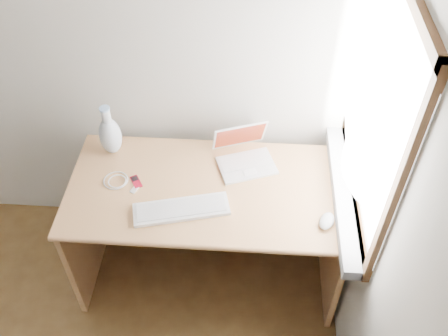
# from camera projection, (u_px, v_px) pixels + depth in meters

# --- Properties ---
(back_wall) EXTENTS (3.50, 0.04, 2.60)m
(back_wall) POSITION_uv_depth(u_px,v_px,m) (10.00, 40.00, 2.48)
(back_wall) COLOR silver
(back_wall) RESTS_ON floor
(window) EXTENTS (0.11, 0.99, 1.10)m
(window) POSITION_uv_depth(u_px,v_px,m) (369.00, 116.00, 2.10)
(window) COLOR white
(window) RESTS_ON right_wall
(desk) EXTENTS (1.42, 0.71, 0.75)m
(desk) POSITION_uv_depth(u_px,v_px,m) (209.00, 202.00, 2.74)
(desk) COLOR tan
(desk) RESTS_ON floor
(laptop) EXTENTS (0.34, 0.33, 0.20)m
(laptop) POSITION_uv_depth(u_px,v_px,m) (247.00, 155.00, 2.63)
(laptop) COLOR white
(laptop) RESTS_ON desk
(external_keyboard) EXTENTS (0.48, 0.25, 0.02)m
(external_keyboard) POSITION_uv_depth(u_px,v_px,m) (181.00, 209.00, 2.42)
(external_keyboard) COLOR white
(external_keyboard) RESTS_ON desk
(mouse) EXTENTS (0.10, 0.13, 0.04)m
(mouse) POSITION_uv_depth(u_px,v_px,m) (327.00, 221.00, 2.36)
(mouse) COLOR white
(mouse) RESTS_ON desk
(ipod) EXTENTS (0.08, 0.10, 0.01)m
(ipod) POSITION_uv_depth(u_px,v_px,m) (136.00, 182.00, 2.55)
(ipod) COLOR #A20B22
(ipod) RESTS_ON desk
(cable_coil) EXTENTS (0.14, 0.14, 0.01)m
(cable_coil) POSITION_uv_depth(u_px,v_px,m) (116.00, 180.00, 2.56)
(cable_coil) COLOR white
(cable_coil) RESTS_ON desk
(remote) EXTENTS (0.05, 0.08, 0.01)m
(remote) POSITION_uv_depth(u_px,v_px,m) (136.00, 188.00, 2.52)
(remote) COLOR white
(remote) RESTS_ON desk
(vase) EXTENTS (0.12, 0.12, 0.30)m
(vase) POSITION_uv_depth(u_px,v_px,m) (110.00, 135.00, 2.63)
(vase) COLOR silver
(vase) RESTS_ON desk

